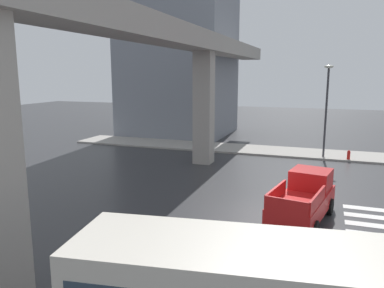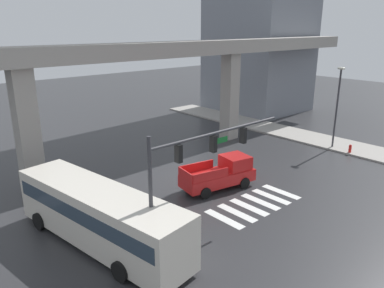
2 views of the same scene
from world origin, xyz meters
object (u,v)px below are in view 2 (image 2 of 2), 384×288
pickup_truck (221,174)px  fire_hydrant (350,149)px  city_bus (99,213)px  traffic_signal_mast (196,159)px  street_lamp_near_corner (338,98)px

pickup_truck → fire_hydrant: bearing=-10.7°
city_bus → fire_hydrant: city_bus is taller
pickup_truck → fire_hydrant: (13.33, -2.52, -0.56)m
traffic_signal_mast → street_lamp_near_corner: 19.98m
street_lamp_near_corner → traffic_signal_mast: bearing=-170.5°
pickup_truck → street_lamp_near_corner: bearing=-2.9°
fire_hydrant → city_bus: bearing=175.8°
traffic_signal_mast → pickup_truck: bearing=33.7°
city_bus → street_lamp_near_corner: 23.44m
pickup_truck → fire_hydrant: 13.58m
fire_hydrant → traffic_signal_mast: bearing=-175.7°
traffic_signal_mast → fire_hydrant: 19.80m
street_lamp_near_corner → fire_hydrant: bearing=-102.3°
city_bus → fire_hydrant: size_ratio=13.00×
city_bus → fire_hydrant: bearing=-4.2°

